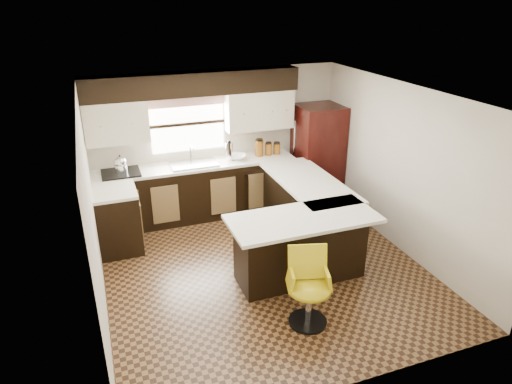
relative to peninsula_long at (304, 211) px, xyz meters
name	(u,v)px	position (x,y,z in m)	size (l,w,h in m)	color
floor	(264,268)	(-0.90, -0.62, -0.45)	(4.40, 4.40, 0.00)	#49301A
ceiling	(265,95)	(-0.90, -0.62, 1.95)	(4.40, 4.40, 0.00)	silver
wall_back	(218,141)	(-0.90, 1.58, 0.75)	(4.40, 4.40, 0.00)	beige
wall_front	(356,283)	(-0.90, -2.83, 0.75)	(4.40, 4.40, 0.00)	beige
wall_left	(92,214)	(-3.00, -0.62, 0.75)	(4.40, 4.40, 0.00)	beige
wall_right	(401,169)	(1.20, -0.62, 0.75)	(4.40, 4.40, 0.00)	beige
base_cab_back	(198,192)	(-1.35, 1.28, 0.00)	(3.30, 0.60, 0.90)	black
base_cab_left	(118,221)	(-2.70, 0.62, 0.00)	(0.60, 0.70, 0.90)	black
counter_back	(197,165)	(-1.35, 1.28, 0.47)	(3.30, 0.60, 0.04)	silver
counter_left	(114,192)	(-2.70, 0.62, 0.47)	(0.60, 0.70, 0.04)	silver
soffit	(194,84)	(-1.30, 1.40, 1.77)	(3.40, 0.35, 0.36)	black
upper_cab_left	(116,122)	(-2.52, 1.40, 1.27)	(0.94, 0.35, 0.64)	beige
upper_cab_right	(259,110)	(-0.22, 1.40, 1.27)	(1.14, 0.35, 0.64)	beige
window_pane	(188,124)	(-1.40, 1.56, 1.10)	(1.20, 0.02, 0.90)	white
valance	(187,101)	(-1.40, 1.52, 1.49)	(1.30, 0.06, 0.18)	#D19B93
sink	(194,164)	(-1.40, 1.25, 0.51)	(0.75, 0.45, 0.03)	#B2B2B7
dishwasher	(260,191)	(-0.35, 0.99, -0.02)	(0.58, 0.03, 0.78)	black
cooktop	(121,173)	(-2.55, 1.25, 0.51)	(0.58, 0.50, 0.03)	black
peninsula_long	(304,211)	(0.00, 0.00, 0.00)	(0.60, 1.95, 0.90)	black
peninsula_return	(300,248)	(-0.53, -0.97, 0.00)	(1.65, 0.60, 0.90)	black
counter_pen_long	(308,182)	(0.05, 0.00, 0.47)	(0.84, 1.95, 0.04)	silver
counter_pen_return	(303,219)	(-0.55, -1.06, 0.47)	(1.89, 0.84, 0.04)	silver
refrigerator	(317,155)	(0.80, 1.17, 0.43)	(0.75, 0.72, 1.76)	black
bar_chair	(309,290)	(-0.83, -1.85, 0.01)	(0.49, 0.49, 0.91)	gold
kettle	(121,164)	(-2.54, 1.26, 0.66)	(0.20, 0.20, 0.28)	silver
percolator	(229,151)	(-0.79, 1.28, 0.65)	(0.13, 0.13, 0.30)	silver
mixing_bowl	(237,157)	(-0.65, 1.28, 0.53)	(0.29, 0.29, 0.07)	white
canister_large	(259,148)	(-0.25, 1.30, 0.63)	(0.14, 0.14, 0.27)	brown
canister_med	(268,149)	(-0.08, 1.30, 0.59)	(0.12, 0.12, 0.20)	brown
canister_small	(277,149)	(0.07, 1.30, 0.59)	(0.12, 0.12, 0.18)	brown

